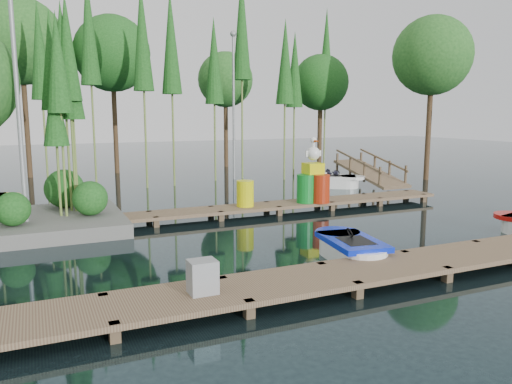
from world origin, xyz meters
name	(u,v)px	position (x,y,z in m)	size (l,w,h in m)	color
ground_plane	(247,235)	(0.00, 0.00, 0.00)	(90.00, 90.00, 0.00)	#192B2F
near_dock	(339,275)	(0.00, -4.50, 0.23)	(18.00, 1.50, 0.50)	brown
far_dock	(245,208)	(1.00, 2.50, 0.23)	(15.00, 1.20, 0.50)	brown
tree_screen	(106,47)	(-2.04, 10.60, 6.12)	(34.42, 18.53, 10.31)	#46311E
lamp_island	(16,77)	(-5.50, 2.50, 4.26)	(0.30, 0.30, 7.25)	gray
lamp_rear	(234,93)	(4.00, 11.00, 4.26)	(0.30, 0.30, 7.25)	gray
ramp	(370,172)	(9.00, 6.50, 0.59)	(1.50, 3.94, 1.49)	brown
boat_blue	(351,250)	(1.28, -3.08, 0.23)	(1.42, 2.51, 0.80)	white
boat_white_far	(334,181)	(7.09, 6.56, 0.27)	(2.73, 2.33, 1.19)	white
utility_cabinet	(203,277)	(-2.74, -4.50, 0.59)	(0.47, 0.40, 0.57)	gray
yellow_barrel	(245,194)	(1.01, 2.50, 0.73)	(0.57, 0.57, 0.85)	#D7D80B
drum_cluster	(314,183)	(3.52, 2.34, 0.95)	(1.28, 1.18, 2.21)	#0D7A23
seagull_post	(320,186)	(3.85, 2.50, 0.80)	(0.47, 0.25, 0.75)	gray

